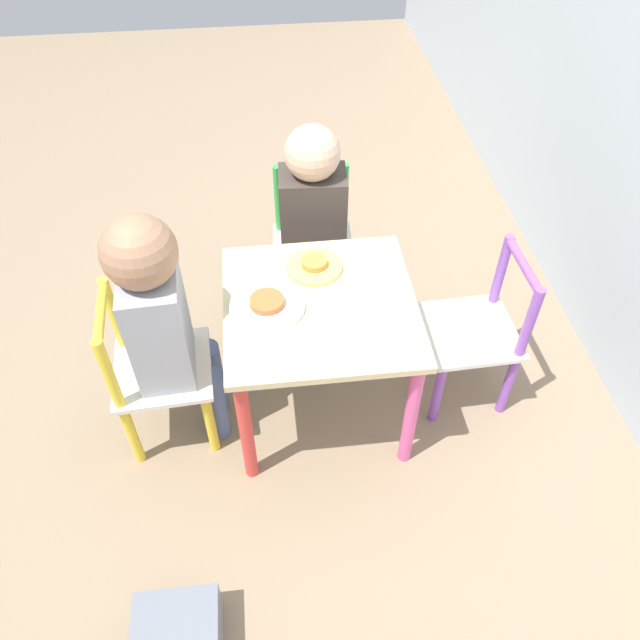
{
  "coord_description": "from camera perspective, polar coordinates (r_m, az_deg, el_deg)",
  "views": [
    {
      "loc": [
        1.14,
        -0.13,
        1.56
      ],
      "look_at": [
        0.0,
        0.0,
        0.37
      ],
      "focal_mm": 35.0,
      "sensor_mm": 36.0,
      "label": 1
    }
  ],
  "objects": [
    {
      "name": "ground_plane",
      "position": [
        1.94,
        -0.0,
        -7.54
      ],
      "size": [
        6.0,
        6.0,
        0.0
      ],
      "primitive_type": "plane",
      "color": "#8C755B"
    },
    {
      "name": "chair_green",
      "position": [
        2.08,
        -0.67,
        6.72
      ],
      "size": [
        0.28,
        0.28,
        0.5
      ],
      "rotation": [
        0.0,
        0.0,
        1.51
      ],
      "color": "silver",
      "rests_on": "ground_plane"
    },
    {
      "name": "child_left",
      "position": [
        1.92,
        -0.63,
        9.65
      ],
      "size": [
        0.22,
        0.21,
        0.7
      ],
      "rotation": [
        0.0,
        0.0,
        1.51
      ],
      "color": "#4C608E",
      "rests_on": "ground_plane"
    },
    {
      "name": "plate_left",
      "position": [
        1.71,
        -0.53,
        5.0
      ],
      "size": [
        0.15,
        0.15,
        0.03
      ],
      "color": "#EADB66",
      "rests_on": "kids_table"
    },
    {
      "name": "chair_purple",
      "position": [
        1.85,
        14.14,
        -1.13
      ],
      "size": [
        0.27,
        0.27,
        0.5
      ],
      "rotation": [
        0.0,
        0.0,
        0.03
      ],
      "color": "silver",
      "rests_on": "ground_plane"
    },
    {
      "name": "plate_front",
      "position": [
        1.6,
        -4.86,
        1.42
      ],
      "size": [
        0.2,
        0.2,
        0.03
      ],
      "color": "white",
      "rests_on": "kids_table"
    },
    {
      "name": "child_front",
      "position": [
        1.6,
        -14.23,
        0.44
      ],
      "size": [
        0.21,
        0.23,
        0.75
      ],
      "rotation": [
        0.0,
        0.0,
        -3.08
      ],
      "color": "#4C608E",
      "rests_on": "ground_plane"
    },
    {
      "name": "chair_yellow",
      "position": [
        1.76,
        -14.9,
        -4.65
      ],
      "size": [
        0.27,
        0.27,
        0.5
      ],
      "rotation": [
        0.0,
        0.0,
        -3.08
      ],
      "color": "silver",
      "rests_on": "ground_plane"
    },
    {
      "name": "kids_table",
      "position": [
        1.67,
        -0.0,
        -0.23
      ],
      "size": [
        0.5,
        0.5,
        0.43
      ],
      "color": "beige",
      "rests_on": "ground_plane"
    }
  ]
}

